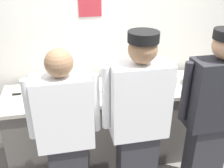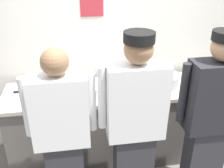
% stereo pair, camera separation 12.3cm
% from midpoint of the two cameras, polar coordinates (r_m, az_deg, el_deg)
% --- Properties ---
extents(wall_back, '(4.01, 0.11, 2.82)m').
position_cam_midpoint_polar(wall_back, '(3.10, -0.90, 10.87)').
color(wall_back, silver).
rests_on(wall_back, ground).
extents(prep_counter, '(2.56, 0.65, 0.93)m').
position_cam_midpoint_polar(prep_counter, '(3.11, 0.82, -8.50)').
color(prep_counter, '#56514C').
rests_on(prep_counter, ground).
extents(chef_near_left, '(0.60, 0.24, 1.65)m').
position_cam_midpoint_polar(chef_near_left, '(2.29, -11.60, -11.14)').
color(chef_near_left, '#2D2D33').
rests_on(chef_near_left, ground).
extents(chef_center, '(0.63, 0.24, 1.75)m').
position_cam_midpoint_polar(chef_center, '(2.28, 4.31, -8.65)').
color(chef_center, '#2D2D33').
rests_on(chef_center, ground).
extents(chef_far_right, '(0.62, 0.24, 1.73)m').
position_cam_midpoint_polar(chef_far_right, '(2.55, 19.75, -6.57)').
color(chef_far_right, '#2D2D33').
rests_on(chef_far_right, ground).
extents(plate_stack_front, '(0.21, 0.21, 0.06)m').
position_cam_midpoint_polar(plate_stack_front, '(2.84, -3.02, -0.56)').
color(plate_stack_front, white).
rests_on(plate_stack_front, prep_counter).
extents(plate_stack_rear, '(0.24, 0.24, 0.10)m').
position_cam_midpoint_polar(plate_stack_rear, '(3.07, 16.52, 0.87)').
color(plate_stack_rear, white).
rests_on(plate_stack_rear, prep_counter).
extents(mixing_bowl_steel, '(0.36, 0.36, 0.14)m').
position_cam_midpoint_polar(mixing_bowl_steel, '(2.96, 9.65, 1.18)').
color(mixing_bowl_steel, '#B7BABF').
rests_on(mixing_bowl_steel, prep_counter).
extents(sheet_tray, '(0.55, 0.33, 0.02)m').
position_cam_midpoint_polar(sheet_tray, '(2.82, -11.23, -1.67)').
color(sheet_tray, '#B7BABF').
rests_on(sheet_tray, prep_counter).
extents(squeeze_bottle_primary, '(0.05, 0.05, 0.18)m').
position_cam_midpoint_polar(squeeze_bottle_primary, '(2.81, 5.22, 0.26)').
color(squeeze_bottle_primary, '#56A333').
rests_on(squeeze_bottle_primary, prep_counter).
extents(ramekin_red_sauce, '(0.10, 0.10, 0.04)m').
position_cam_midpoint_polar(ramekin_red_sauce, '(2.98, 3.93, 0.67)').
color(ramekin_red_sauce, white).
rests_on(ramekin_red_sauce, prep_counter).
extents(ramekin_orange_sauce, '(0.11, 0.11, 0.05)m').
position_cam_midpoint_polar(ramekin_orange_sauce, '(3.11, 21.66, -0.07)').
color(ramekin_orange_sauce, white).
rests_on(ramekin_orange_sauce, prep_counter).
extents(ramekin_yellow_sauce, '(0.10, 0.10, 0.04)m').
position_cam_midpoint_polar(ramekin_yellow_sauce, '(2.95, -0.35, 0.43)').
color(ramekin_yellow_sauce, white).
rests_on(ramekin_yellow_sauce, prep_counter).
extents(deli_cup, '(0.09, 0.09, 0.11)m').
position_cam_midpoint_polar(deli_cup, '(2.66, -4.48, -2.06)').
color(deli_cup, white).
rests_on(deli_cup, prep_counter).
extents(chefs_knife, '(0.28, 0.03, 0.02)m').
position_cam_midpoint_polar(chefs_knife, '(2.92, -20.00, -2.02)').
color(chefs_knife, '#B7BABF').
rests_on(chefs_knife, prep_counter).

